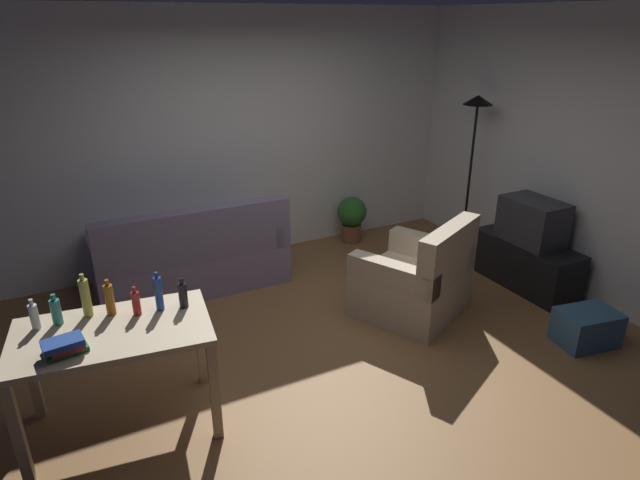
# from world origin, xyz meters

# --- Properties ---
(ground_plane) EXTENTS (5.20, 4.40, 0.02)m
(ground_plane) POSITION_xyz_m (0.00, 0.00, -0.01)
(ground_plane) COLOR olive
(wall_rear) EXTENTS (5.20, 0.10, 2.70)m
(wall_rear) POSITION_xyz_m (0.00, 2.20, 1.35)
(wall_rear) COLOR white
(wall_rear) RESTS_ON ground_plane
(wall_right) EXTENTS (0.10, 4.40, 2.70)m
(wall_right) POSITION_xyz_m (2.60, 0.00, 1.35)
(wall_right) COLOR silver
(wall_right) RESTS_ON ground_plane
(couch) EXTENTS (1.86, 0.84, 0.92)m
(couch) POSITION_xyz_m (-0.79, 1.59, 0.31)
(couch) COLOR gray
(couch) RESTS_ON ground_plane
(tv_stand) EXTENTS (0.44, 1.10, 0.48)m
(tv_stand) POSITION_xyz_m (2.25, 0.08, 0.24)
(tv_stand) COLOR black
(tv_stand) RESTS_ON ground_plane
(tv) EXTENTS (0.41, 0.60, 0.44)m
(tv) POSITION_xyz_m (2.25, 0.08, 0.70)
(tv) COLOR #2D2D33
(tv) RESTS_ON tv_stand
(torchiere_lamp) EXTENTS (0.32, 0.32, 1.81)m
(torchiere_lamp) POSITION_xyz_m (2.25, 1.02, 1.41)
(torchiere_lamp) COLOR black
(torchiere_lamp) RESTS_ON ground_plane
(desk) EXTENTS (1.28, 0.84, 0.76)m
(desk) POSITION_xyz_m (-1.73, -0.22, 0.65)
(desk) COLOR #C6B28E
(desk) RESTS_ON ground_plane
(potted_plant) EXTENTS (0.36, 0.36, 0.57)m
(potted_plant) POSITION_xyz_m (1.25, 1.90, 0.33)
(potted_plant) COLOR brown
(potted_plant) RESTS_ON ground_plane
(armchair) EXTENTS (1.18, 1.15, 0.92)m
(armchair) POSITION_xyz_m (0.92, 0.14, 0.32)
(armchair) COLOR beige
(armchair) RESTS_ON ground_plane
(storage_box) EXTENTS (0.53, 0.42, 0.30)m
(storage_box) POSITION_xyz_m (1.88, -0.95, 0.15)
(storage_box) COLOR #386084
(storage_box) RESTS_ON ground_plane
(bottle_clear) EXTENTS (0.05, 0.05, 0.21)m
(bottle_clear) POSITION_xyz_m (-2.15, 0.00, 0.85)
(bottle_clear) COLOR silver
(bottle_clear) RESTS_ON desk
(bottle_tall) EXTENTS (0.06, 0.06, 0.21)m
(bottle_tall) POSITION_xyz_m (-2.03, -0.00, 0.85)
(bottle_tall) COLOR teal
(bottle_tall) RESTS_ON desk
(bottle_squat) EXTENTS (0.06, 0.06, 0.30)m
(bottle_squat) POSITION_xyz_m (-1.84, 0.02, 0.89)
(bottle_squat) COLOR #BCB24C
(bottle_squat) RESTS_ON desk
(bottle_amber) EXTENTS (0.06, 0.06, 0.25)m
(bottle_amber) POSITION_xyz_m (-1.71, -0.03, 0.87)
(bottle_amber) COLOR #9E6019
(bottle_amber) RESTS_ON desk
(bottle_red) EXTENTS (0.05, 0.05, 0.20)m
(bottle_red) POSITION_xyz_m (-1.56, -0.11, 0.85)
(bottle_red) COLOR #AD2323
(bottle_red) RESTS_ON desk
(bottle_blue) EXTENTS (0.05, 0.05, 0.28)m
(bottle_blue) POSITION_xyz_m (-1.41, -0.11, 0.88)
(bottle_blue) COLOR #2347A3
(bottle_blue) RESTS_ON desk
(bottle_dark) EXTENTS (0.06, 0.06, 0.22)m
(bottle_dark) POSITION_xyz_m (-1.26, -0.15, 0.85)
(bottle_dark) COLOR black
(bottle_dark) RESTS_ON desk
(book_stack) EXTENTS (0.25, 0.21, 0.10)m
(book_stack) POSITION_xyz_m (-2.00, -0.37, 0.81)
(book_stack) COLOR #236B33
(book_stack) RESTS_ON desk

